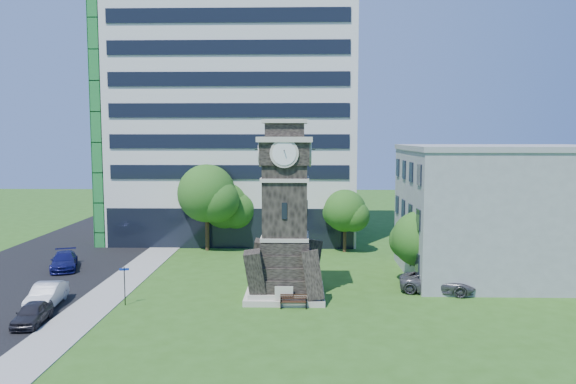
{
  "coord_description": "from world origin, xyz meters",
  "views": [
    {
      "loc": [
        4.2,
        -36.24,
        11.14
      ],
      "look_at": [
        3.07,
        7.22,
        6.78
      ],
      "focal_mm": 35.0,
      "sensor_mm": 36.0,
      "label": 1
    }
  ],
  "objects_px": {
    "car_street_north": "(64,261)",
    "street_sign": "(125,281)",
    "car_east_lot": "(437,282)",
    "park_bench": "(293,301)",
    "car_street_mid": "(47,295)",
    "clock_tower": "(285,221)",
    "car_street_south": "(32,313)"
  },
  "relations": [
    {
      "from": "car_street_south",
      "to": "car_street_mid",
      "type": "distance_m",
      "value": 3.53
    },
    {
      "from": "car_street_north",
      "to": "park_bench",
      "type": "height_order",
      "value": "car_street_north"
    },
    {
      "from": "park_bench",
      "to": "clock_tower",
      "type": "bearing_deg",
      "value": 102.57
    },
    {
      "from": "car_east_lot",
      "to": "park_bench",
      "type": "relative_size",
      "value": 3.05
    },
    {
      "from": "car_street_mid",
      "to": "street_sign",
      "type": "bearing_deg",
      "value": -2.06
    },
    {
      "from": "car_street_south",
      "to": "park_bench",
      "type": "distance_m",
      "value": 15.86
    },
    {
      "from": "car_street_north",
      "to": "street_sign",
      "type": "bearing_deg",
      "value": -69.3
    },
    {
      "from": "clock_tower",
      "to": "car_street_south",
      "type": "xyz_separation_m",
      "value": [
        -14.83,
        -6.28,
        -4.64
      ]
    },
    {
      "from": "car_street_mid",
      "to": "street_sign",
      "type": "height_order",
      "value": "street_sign"
    },
    {
      "from": "car_street_mid",
      "to": "park_bench",
      "type": "relative_size",
      "value": 2.62
    },
    {
      "from": "car_street_mid",
      "to": "car_street_north",
      "type": "distance_m",
      "value": 10.66
    },
    {
      "from": "park_bench",
      "to": "car_street_south",
      "type": "bearing_deg",
      "value": -167.5
    },
    {
      "from": "park_bench",
      "to": "car_street_north",
      "type": "bearing_deg",
      "value": 152.13
    },
    {
      "from": "car_street_mid",
      "to": "car_east_lot",
      "type": "bearing_deg",
      "value": 2.19
    },
    {
      "from": "car_street_mid",
      "to": "car_east_lot",
      "type": "relative_size",
      "value": 0.86
    },
    {
      "from": "car_street_north",
      "to": "park_bench",
      "type": "relative_size",
      "value": 2.83
    },
    {
      "from": "car_street_mid",
      "to": "car_street_south",
      "type": "bearing_deg",
      "value": -84.56
    },
    {
      "from": "park_bench",
      "to": "street_sign",
      "type": "bearing_deg",
      "value": 178.02
    },
    {
      "from": "clock_tower",
      "to": "street_sign",
      "type": "bearing_deg",
      "value": -166.93
    },
    {
      "from": "car_street_south",
      "to": "park_bench",
      "type": "relative_size",
      "value": 2.17
    },
    {
      "from": "street_sign",
      "to": "car_street_north",
      "type": "bearing_deg",
      "value": 117.4
    },
    {
      "from": "car_street_mid",
      "to": "car_east_lot",
      "type": "xyz_separation_m",
      "value": [
        26.4,
        3.99,
        -0.01
      ]
    },
    {
      "from": "car_street_south",
      "to": "car_east_lot",
      "type": "relative_size",
      "value": 0.71
    },
    {
      "from": "car_street_south",
      "to": "car_street_north",
      "type": "xyz_separation_m",
      "value": [
        -3.92,
        13.62,
        0.07
      ]
    },
    {
      "from": "clock_tower",
      "to": "car_street_south",
      "type": "distance_m",
      "value": 16.76
    },
    {
      "from": "park_bench",
      "to": "car_street_mid",
      "type": "bearing_deg",
      "value": 179.89
    },
    {
      "from": "car_street_south",
      "to": "street_sign",
      "type": "bearing_deg",
      "value": 35.7
    },
    {
      "from": "clock_tower",
      "to": "car_east_lot",
      "type": "relative_size",
      "value": 2.31
    },
    {
      "from": "park_bench",
      "to": "street_sign",
      "type": "xyz_separation_m",
      "value": [
        -11.13,
        0.32,
        1.13
      ]
    },
    {
      "from": "car_street_mid",
      "to": "park_bench",
      "type": "xyz_separation_m",
      "value": [
        16.18,
        0.06,
        -0.28
      ]
    },
    {
      "from": "clock_tower",
      "to": "car_street_south",
      "type": "bearing_deg",
      "value": -157.05
    },
    {
      "from": "clock_tower",
      "to": "street_sign",
      "type": "distance_m",
      "value": 11.39
    }
  ]
}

